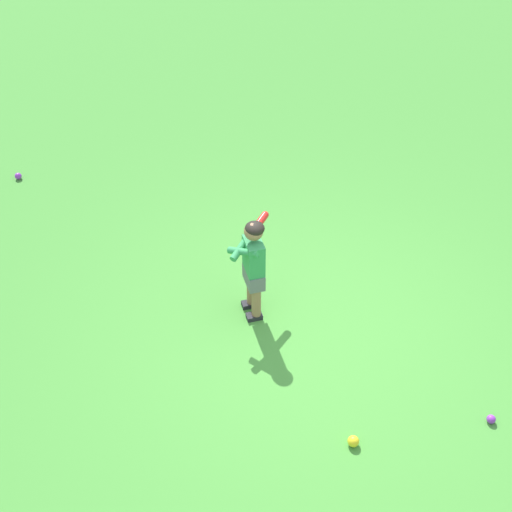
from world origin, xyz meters
name	(u,v)px	position (x,y,z in m)	size (l,w,h in m)	color
ground_plane	(311,339)	(0.00, 0.00, 0.00)	(40.00, 40.00, 0.00)	#479338
child_batter	(253,260)	(-0.56, 0.32, 0.65)	(0.36, 0.60, 1.08)	#232328
play_ball_near_batter	(353,441)	(0.34, -1.11, 0.05)	(0.09, 0.09, 0.09)	yellow
play_ball_midfield	(18,176)	(-3.57, 2.35, 0.04)	(0.08, 0.08, 0.08)	purple
play_ball_behind_batter	(491,419)	(1.48, -0.81, 0.04)	(0.08, 0.08, 0.08)	purple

